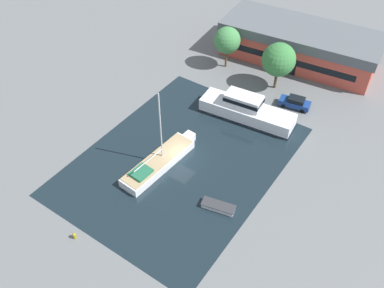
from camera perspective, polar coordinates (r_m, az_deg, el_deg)
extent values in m
plane|color=slate|center=(51.96, -1.35, -2.14)|extent=(440.00, 440.00, 0.00)
cube|color=black|center=(51.96, -1.35, -2.14)|extent=(21.66, 28.66, 0.01)
cube|color=#C64C3D|center=(70.70, 14.05, 12.28)|extent=(24.14, 11.52, 3.99)
cube|color=#565B60|center=(69.38, 14.44, 14.22)|extent=(24.86, 11.86, 1.52)
cube|color=black|center=(67.14, 12.70, 10.13)|extent=(2.39, 0.30, 2.80)
cube|color=black|center=(66.72, 12.81, 10.71)|extent=(19.74, 2.01, 1.00)
cylinder|color=brown|center=(67.37, 4.56, 11.37)|extent=(0.32, 0.32, 3.05)
sphere|color=#428447|center=(65.82, 4.71, 13.61)|extent=(4.03, 4.03, 4.03)
cylinder|color=brown|center=(63.69, 11.10, 8.49)|extent=(0.40, 0.40, 2.93)
sphere|color=#387A3D|center=(61.94, 11.50, 10.96)|extent=(4.78, 4.78, 4.78)
cube|color=navy|center=(60.94, 13.52, 5.31)|extent=(4.44, 2.40, 0.76)
cube|color=black|center=(60.53, 13.77, 5.76)|extent=(2.41, 1.85, 0.57)
cube|color=black|center=(60.68, 12.77, 6.03)|extent=(0.27, 1.36, 0.45)
cylinder|color=black|center=(60.72, 12.10, 5.00)|extent=(0.63, 0.30, 0.60)
cylinder|color=black|center=(61.91, 12.49, 5.77)|extent=(0.63, 0.30, 0.60)
cylinder|color=black|center=(60.42, 14.47, 4.30)|extent=(0.63, 0.30, 0.60)
cylinder|color=black|center=(61.62, 14.81, 5.09)|extent=(0.63, 0.30, 0.60)
cube|color=white|center=(50.99, -4.51, -2.53)|extent=(3.42, 10.61, 1.08)
cube|color=white|center=(54.10, -0.39, 0.92)|extent=(1.30, 1.28, 1.08)
cube|color=tan|center=(50.58, -4.55, -2.07)|extent=(3.29, 10.18, 0.08)
cylinder|color=silver|center=(47.84, -4.22, 2.33)|extent=(0.16, 0.16, 9.14)
cylinder|color=silver|center=(49.00, -5.85, -2.15)|extent=(0.45, 4.70, 0.12)
cube|color=#236647|center=(49.08, -6.81, -3.77)|extent=(2.05, 2.42, 0.30)
cube|color=white|center=(57.72, 7.34, 4.20)|extent=(13.02, 4.78, 1.86)
cube|color=black|center=(58.21, 7.27, 3.60)|extent=(13.15, 4.87, 0.18)
cube|color=silver|center=(56.80, 6.90, 5.78)|extent=(5.07, 2.98, 1.66)
cube|color=black|center=(56.70, 6.92, 5.91)|extent=(5.18, 3.05, 0.53)
cube|color=silver|center=(46.94, 3.54, -8.36)|extent=(3.76, 1.99, 0.49)
cube|color=#333338|center=(46.72, 3.56, -8.14)|extent=(3.92, 2.10, 0.08)
cylinder|color=olive|center=(46.18, -15.37, -11.81)|extent=(0.35, 0.35, 0.47)
sphere|color=olive|center=(45.90, -15.45, -11.57)|extent=(0.38, 0.38, 0.38)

